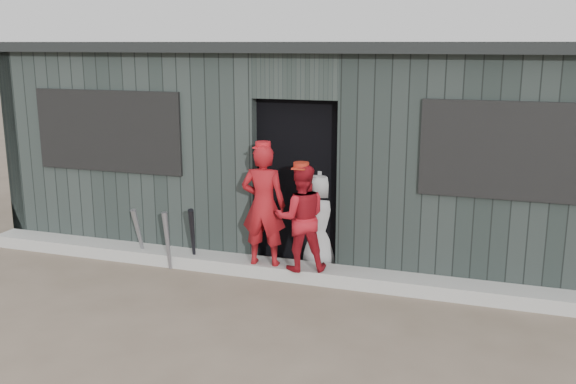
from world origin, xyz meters
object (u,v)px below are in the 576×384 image
(player_grey_back, at_px, (321,221))
(player_red_left, at_px, (264,205))
(bat_left, at_px, (139,235))
(bat_right, at_px, (193,238))
(bat_mid, at_px, (167,241))
(dugout, at_px, (328,144))
(player_red_right, at_px, (301,218))

(player_grey_back, bearing_deg, player_red_left, 48.02)
(bat_left, xyz_separation_m, bat_right, (0.73, -0.01, 0.04))
(bat_mid, distance_m, player_grey_back, 1.81)
(player_red_left, relative_size, dugout, 0.17)
(player_red_left, distance_m, dugout, 1.83)
(player_grey_back, bearing_deg, bat_right, 25.86)
(bat_right, distance_m, player_red_left, 0.99)
(bat_mid, height_order, dugout, dugout)
(bat_left, relative_size, player_grey_back, 0.60)
(bat_left, bearing_deg, player_red_left, 0.75)
(player_red_right, height_order, player_grey_back, player_red_right)
(bat_left, relative_size, player_red_right, 0.59)
(player_grey_back, xyz_separation_m, dugout, (-0.26, 1.27, 0.71))
(bat_right, height_order, dugout, dugout)
(bat_left, relative_size, bat_mid, 0.99)
(player_grey_back, height_order, dugout, dugout)
(bat_mid, relative_size, player_grey_back, 0.61)
(bat_mid, xyz_separation_m, player_grey_back, (1.68, 0.65, 0.22))
(dugout, bearing_deg, bat_mid, -126.34)
(bat_mid, height_order, player_red_left, player_red_left)
(bat_mid, distance_m, player_red_right, 1.64)
(player_grey_back, bearing_deg, bat_mid, 27.03)
(bat_right, xyz_separation_m, dugout, (1.15, 1.79, 0.91))
(bat_mid, bearing_deg, player_red_right, 4.59)
(bat_left, relative_size, bat_right, 0.89)
(player_grey_back, relative_size, dugout, 0.14)
(player_red_left, height_order, dugout, dugout)
(bat_right, bearing_deg, bat_mid, -152.92)
(player_red_right, bearing_deg, bat_left, -22.08)
(player_red_right, bearing_deg, bat_right, -21.93)
(bat_mid, height_order, player_red_right, player_red_right)
(bat_mid, distance_m, bat_right, 0.30)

